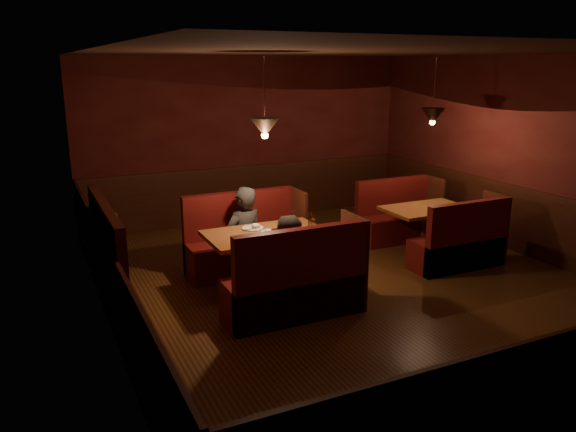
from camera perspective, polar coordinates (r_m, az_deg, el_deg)
name	(u,v)px	position (r m, az deg, el deg)	size (l,w,h in m)	color
room	(330,207)	(6.98, 4.32, 0.95)	(6.02, 7.02, 2.92)	#40200D
main_table	(267,246)	(6.91, -2.14, -3.07)	(1.45, 0.88, 1.02)	brown
main_bench_far	(245,246)	(7.72, -4.43, -3.10)	(1.60, 0.57, 1.09)	#430D11
main_bench_near	(298,288)	(6.30, 1.01, -7.36)	(1.60, 0.57, 1.09)	#430D11
second_table	(426,219)	(8.63, 13.83, -0.32)	(1.25, 0.80, 0.70)	brown
second_bench_far	(397,220)	(9.27, 11.01, -0.43)	(1.38, 0.52, 0.98)	#430D11
second_bench_near	(461,246)	(8.17, 17.16, -2.96)	(1.38, 0.52, 0.98)	#430D11
diner_a	(244,219)	(7.42, -4.53, -0.31)	(0.57, 0.38, 1.57)	#272828
diner_b	(292,248)	(6.42, 0.42, -3.26)	(0.71, 0.55, 1.46)	#3D3731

